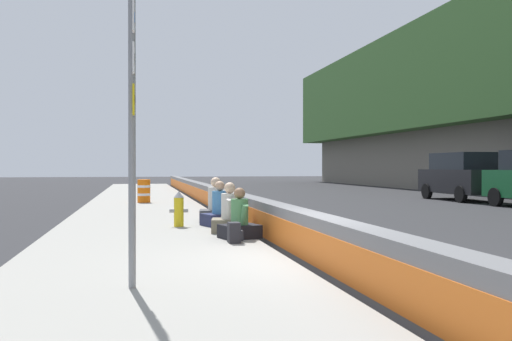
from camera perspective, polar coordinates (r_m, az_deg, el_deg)
ground_plane at (r=9.11m, az=6.66°, el=-9.90°), size 160.00×160.00×0.00m
sidewalk_strip at (r=8.64m, az=-10.51°, el=-10.00°), size 80.00×4.40×0.14m
jersey_barrier at (r=9.05m, az=6.64°, el=-7.26°), size 76.00×0.45×0.85m
route_sign_post at (r=7.08m, az=-12.42°, el=5.28°), size 0.44×0.09×3.60m
fire_hydrant at (r=14.06m, az=-7.84°, el=-3.84°), size 0.26×0.46×0.88m
seated_person_foreground at (r=11.70m, az=-1.68°, el=-5.28°), size 0.82×0.90×1.05m
seated_person_middle at (r=12.76m, az=-2.68°, el=-4.69°), size 0.82×0.92×1.13m
seated_person_rear at (r=14.18m, az=-3.69°, el=-4.19°), size 0.90×0.98×1.12m
seated_person_far at (r=15.21m, az=-4.11°, el=-3.79°), size 0.84×0.95×1.20m
backpack at (r=11.02m, az=-2.20°, el=-6.34°), size 0.32×0.28×0.40m
construction_barrel at (r=23.57m, az=-11.31°, el=-2.04°), size 0.54×0.54×0.95m
parked_car_fourth at (r=28.47m, az=20.07°, el=-0.50°), size 4.82×2.11×2.28m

